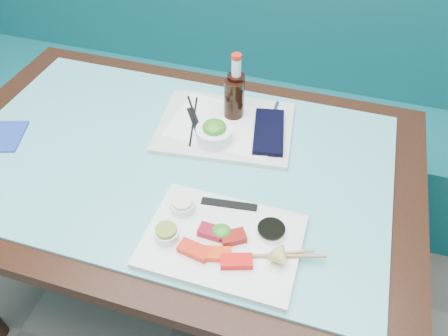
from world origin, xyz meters
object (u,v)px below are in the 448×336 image
(dining_table, at_px, (174,180))
(cola_bottle_body, at_px, (236,96))
(booth_bench, at_px, (245,100))
(sashimi_plate, at_px, (222,241))
(cola_glass, at_px, (234,99))
(serving_tray, at_px, (225,127))
(seaweed_bowl, at_px, (214,134))

(dining_table, relative_size, cola_bottle_body, 9.33)
(booth_bench, bearing_deg, dining_table, -90.00)
(cola_bottle_body, bearing_deg, sashimi_plate, -77.44)
(booth_bench, xyz_separation_m, cola_glass, (0.12, -0.62, 0.46))
(serving_tray, xyz_separation_m, seaweed_bowl, (-0.01, -0.07, 0.03))
(seaweed_bowl, xyz_separation_m, cola_glass, (0.02, 0.13, 0.04))
(cola_glass, xyz_separation_m, cola_bottle_body, (0.00, 0.02, -0.00))
(dining_table, xyz_separation_m, seaweed_bowl, (0.10, 0.09, 0.13))
(seaweed_bowl, bearing_deg, dining_table, -136.77)
(dining_table, bearing_deg, cola_bottle_body, 63.27)
(dining_table, distance_m, cola_bottle_body, 0.31)
(serving_tray, distance_m, seaweed_bowl, 0.08)
(booth_bench, xyz_separation_m, dining_table, (0.00, -0.84, 0.29))
(booth_bench, relative_size, seaweed_bowl, 27.95)
(sashimi_plate, xyz_separation_m, cola_bottle_body, (-0.11, 0.48, 0.07))
(seaweed_bowl, bearing_deg, cola_glass, 81.25)
(sashimi_plate, relative_size, cola_bottle_body, 2.42)
(serving_tray, height_order, cola_bottle_body, cola_bottle_body)
(booth_bench, bearing_deg, cola_glass, -79.13)
(sashimi_plate, distance_m, cola_glass, 0.48)
(seaweed_bowl, height_order, cola_glass, cola_glass)
(dining_table, bearing_deg, sashimi_plate, -46.67)
(seaweed_bowl, bearing_deg, sashimi_plate, -68.95)
(sashimi_plate, xyz_separation_m, cola_glass, (-0.11, 0.46, 0.07))
(serving_tray, distance_m, cola_bottle_body, 0.10)
(dining_table, xyz_separation_m, sashimi_plate, (0.23, -0.24, 0.10))
(sashimi_plate, relative_size, seaweed_bowl, 3.39)
(booth_bench, bearing_deg, cola_bottle_body, -78.72)
(sashimi_plate, relative_size, cola_glass, 2.91)
(serving_tray, bearing_deg, seaweed_bowl, -104.42)
(booth_bench, xyz_separation_m, sashimi_plate, (0.23, -1.08, 0.39))
(serving_tray, height_order, cola_glass, cola_glass)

